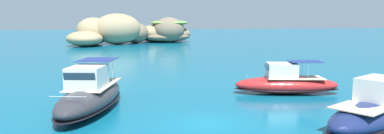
{
  "coord_description": "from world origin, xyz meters",
  "views": [
    {
      "loc": [
        -5.22,
        -21.52,
        6.54
      ],
      "look_at": [
        1.64,
        13.54,
        1.76
      ],
      "focal_mm": 34.06,
      "sensor_mm": 36.0,
      "label": 1
    }
  ],
  "objects": [
    {
      "name": "motorboat_red",
      "position": [
        8.89,
        7.7,
        0.91
      ],
      "size": [
        9.52,
        4.65,
        2.86
      ],
      "color": "red",
      "rests_on": "ground"
    },
    {
      "name": "islet_large",
      "position": [
        -7.97,
        73.28,
        3.23
      ],
      "size": [
        21.36,
        20.12,
        7.81
      ],
      "color": "#9E8966",
      "rests_on": "ground"
    },
    {
      "name": "motorboat_charcoal",
      "position": [
        -7.47,
        4.97,
        1.09
      ],
      "size": [
        5.79,
        11.48,
        3.45
      ],
      "color": "#2D2D33",
      "rests_on": "ground"
    },
    {
      "name": "ground_plane",
      "position": [
        0.0,
        0.0,
        0.0
      ],
      "size": [
        400.0,
        400.0,
        0.0
      ],
      "primitive_type": "plane",
      "color": "#0C5B7A"
    },
    {
      "name": "motorboat_navy",
      "position": [
        9.74,
        -2.72,
        1.0
      ],
      "size": [
        10.36,
        7.77,
        3.0
      ],
      "color": "navy",
      "rests_on": "ground"
    },
    {
      "name": "islet_small",
      "position": [
        6.91,
        80.6,
        2.57
      ],
      "size": [
        18.4,
        17.69,
        6.88
      ],
      "color": "#9E8966",
      "rests_on": "ground"
    }
  ]
}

